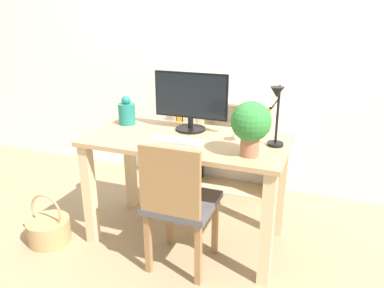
% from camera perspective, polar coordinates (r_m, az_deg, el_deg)
% --- Properties ---
extents(ground_plane, '(10.00, 10.00, 0.00)m').
position_cam_1_polar(ground_plane, '(2.77, -0.75, -13.96)').
color(ground_plane, '#997F5B').
extents(wall_back, '(8.00, 0.05, 2.60)m').
position_cam_1_polar(wall_back, '(3.30, 5.98, 15.56)').
color(wall_back, white).
rests_on(wall_back, ground_plane).
extents(desk, '(1.30, 0.66, 0.75)m').
position_cam_1_polar(desk, '(2.48, -0.82, -2.31)').
color(desk, tan).
rests_on(desk, ground_plane).
extents(monitor, '(0.52, 0.21, 0.40)m').
position_cam_1_polar(monitor, '(2.54, -0.21, 6.90)').
color(monitor, black).
rests_on(monitor, desk).
extents(keyboard, '(0.34, 0.12, 0.02)m').
position_cam_1_polar(keyboard, '(2.36, -2.30, 0.54)').
color(keyboard, '#B2B2B7').
rests_on(keyboard, desk).
extents(vase, '(0.12, 0.12, 0.21)m').
position_cam_1_polar(vase, '(2.75, -9.91, 4.77)').
color(vase, '#1E7266').
rests_on(vase, desk).
extents(desk_lamp, '(0.10, 0.19, 0.38)m').
position_cam_1_polar(desk_lamp, '(2.23, 12.76, 4.92)').
color(desk_lamp, black).
rests_on(desk_lamp, desk).
extents(potted_plant, '(0.23, 0.23, 0.32)m').
position_cam_1_polar(potted_plant, '(2.11, 8.97, 3.05)').
color(potted_plant, '#9E6647').
rests_on(potted_plant, desk).
extents(chair, '(0.40, 0.40, 0.85)m').
position_cam_1_polar(chair, '(2.24, -2.07, -8.78)').
color(chair, '#4C4C51').
rests_on(chair, ground_plane).
extents(bookshelf, '(0.84, 0.28, 0.83)m').
position_cam_1_polar(bookshelf, '(3.36, 2.35, 0.05)').
color(bookshelf, '#D8BC8C').
rests_on(bookshelf, ground_plane).
extents(basket, '(0.29, 0.29, 0.36)m').
position_cam_1_polar(basket, '(2.86, -20.99, -12.00)').
color(basket, tan).
rests_on(basket, ground_plane).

